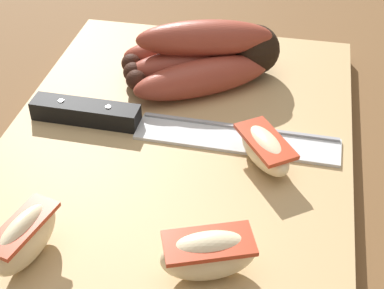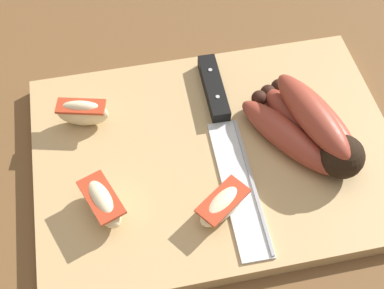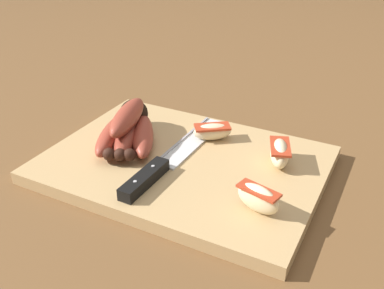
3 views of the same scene
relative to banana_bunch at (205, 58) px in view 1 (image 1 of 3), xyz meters
The scene contains 7 objects.
ground_plane 0.13m from the banana_bunch, behind, with size 6.00×6.00×0.00m, color brown.
cutting_board 0.11m from the banana_bunch, behind, with size 0.42×0.31×0.02m, color tan.
banana_bunch is the anchor object (origin of this frame).
chefs_knife 0.10m from the banana_bunch, 153.39° to the left, with size 0.04×0.28×0.02m.
apple_wedge_near 0.27m from the banana_bunch, 162.89° to the left, with size 0.06×0.04×0.04m.
apple_wedge_middle 0.14m from the banana_bunch, 148.84° to the right, with size 0.07×0.06×0.03m.
apple_wedge_far 0.25m from the banana_bunch, 169.18° to the right, with size 0.05×0.07×0.04m.
Camera 1 is at (-0.38, -0.07, 0.34)m, focal length 54.37 mm.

